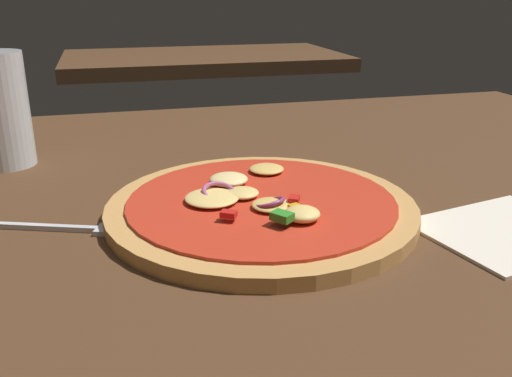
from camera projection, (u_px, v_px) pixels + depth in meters
dining_table at (219, 250)px, 0.51m from camera, size 1.38×1.06×0.04m
pizza at (261, 206)px, 0.53m from camera, size 0.29×0.29×0.03m
fork at (63, 228)px, 0.50m from camera, size 0.18×0.08×0.01m
beer_glass at (0, 114)px, 0.66m from camera, size 0.07×0.07×0.14m
napkin at (508, 231)px, 0.50m from camera, size 0.17×0.15×0.00m
background_table at (204, 60)px, 1.76m from camera, size 0.86×0.47×0.04m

